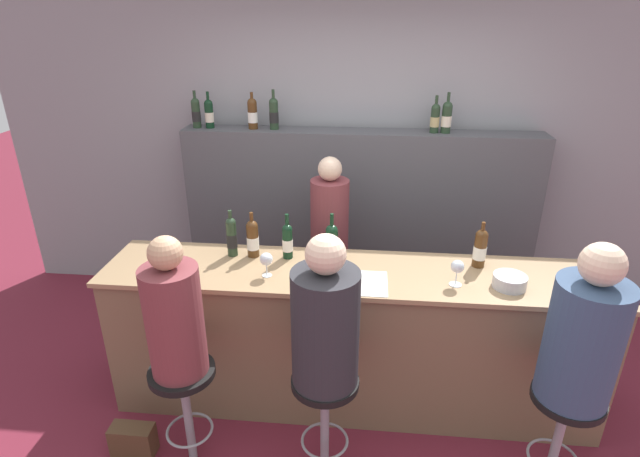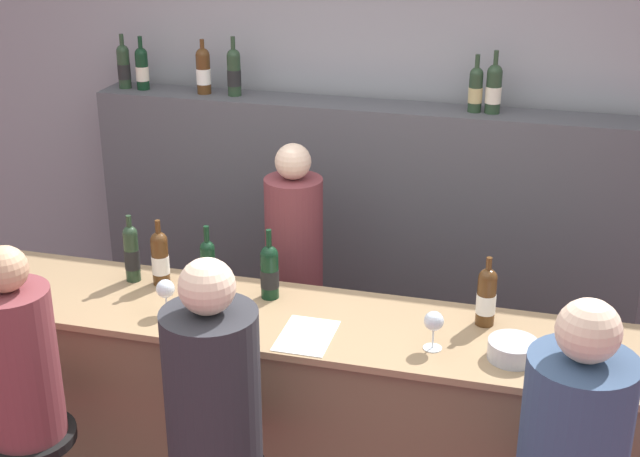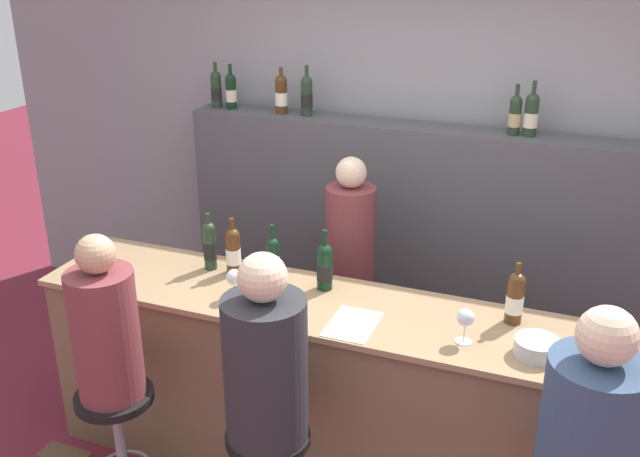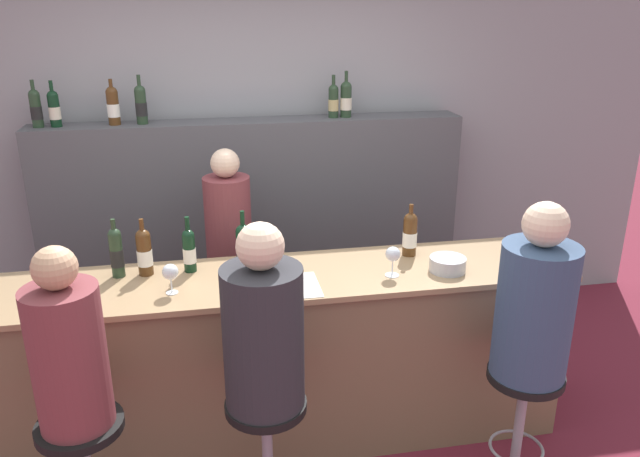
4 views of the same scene
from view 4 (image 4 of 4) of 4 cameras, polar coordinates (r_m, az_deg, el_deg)
The scene contains 25 objects.
wall_back at distance 4.61m, azimuth -6.42°, elevation 6.81°, with size 6.40×0.05×2.60m.
bar_counter at distance 3.51m, azimuth -3.86°, elevation -11.77°, with size 3.14×0.62×1.00m.
back_bar_cabinet at distance 4.54m, azimuth -5.94°, elevation -0.07°, with size 2.95×0.28×1.59m.
wine_bottle_counter_0 at distance 3.37m, azimuth -18.12°, elevation -2.07°, with size 0.07×0.07×0.32m.
wine_bottle_counter_1 at distance 3.36m, azimuth -15.77°, elevation -2.05°, with size 0.08×0.08×0.31m.
wine_bottle_counter_2 at distance 3.35m, azimuth -11.87°, elevation -1.91°, with size 0.07×0.07×0.30m.
wine_bottle_counter_3 at distance 3.35m, azimuth -7.01°, elevation -1.55°, with size 0.08×0.08×0.32m.
wine_bottle_counter_4 at distance 3.52m, azimuth 8.22°, elevation -0.48°, with size 0.08×0.08×0.30m.
wine_bottle_backbar_0 at distance 4.43m, azimuth -24.55°, elevation 10.00°, with size 0.07×0.07×0.30m.
wine_bottle_backbar_1 at distance 4.41m, azimuth -23.13°, elevation 10.08°, with size 0.07×0.07×0.29m.
wine_bottle_backbar_2 at distance 4.34m, azimuth -18.40°, elevation 10.63°, with size 0.08×0.08×0.30m.
wine_bottle_backbar_3 at distance 4.32m, azimuth -16.05°, elevation 10.87°, with size 0.08×0.08×0.32m.
wine_bottle_backbar_4 at distance 4.40m, azimuth 1.23°, elevation 11.62°, with size 0.07×0.07×0.29m.
wine_bottle_backbar_5 at distance 4.42m, azimuth 2.39°, elevation 11.76°, with size 0.08×0.08×0.32m.
wine_glass_0 at distance 3.12m, azimuth -13.53°, elevation -3.94°, with size 0.08×0.08×0.15m.
wine_glass_1 at distance 3.24m, azimuth 6.68°, elevation -2.43°, with size 0.08×0.08×0.16m.
metal_bowl at distance 3.38m, azimuth 11.59°, elevation -3.22°, with size 0.19×0.19×0.08m.
tasting_menu at distance 3.15m, azimuth -2.01°, elevation -5.24°, with size 0.21×0.30×0.00m.
bar_stool_left at distance 3.05m, azimuth -20.80°, elevation -18.41°, with size 0.37×0.37×0.66m.
guest_seated_left at distance 2.78m, azimuth -22.07°, elevation -10.33°, with size 0.30×0.30×0.81m.
bar_stool_middle at distance 2.99m, azimuth -4.90°, elevation -17.73°, with size 0.37×0.37×0.66m.
guest_seated_middle at distance 2.71m, azimuth -5.22°, elevation -9.20°, with size 0.35×0.35×0.85m.
bar_stool_right at distance 3.33m, azimuth 18.05°, elevation -14.48°, with size 0.37×0.37×0.66m.
guest_seated_right at distance 3.07m, azimuth 19.08°, elevation -6.51°, with size 0.36×0.36×0.86m.
bartender at distance 4.02m, azimuth -8.14°, elevation -4.20°, with size 0.29×0.29×1.53m.
Camera 4 is at (-0.32, -2.68, 2.35)m, focal length 35.00 mm.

